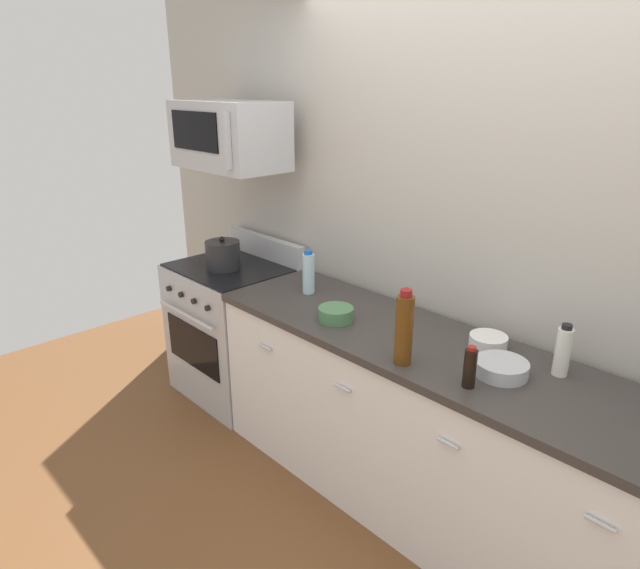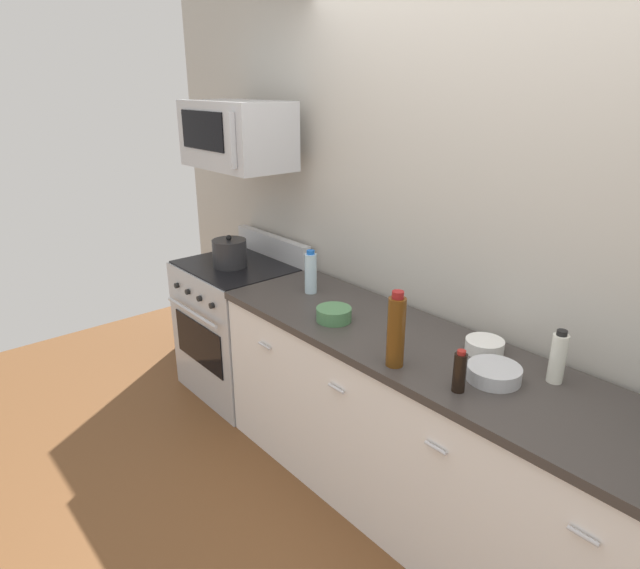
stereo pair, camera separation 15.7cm
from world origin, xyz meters
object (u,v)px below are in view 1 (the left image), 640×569
object	(u,v)px
bottle_vinegar_white	(563,351)
bowl_green_glaze	(336,313)
bowl_white_ceramic	(488,341)
bowl_steel_prep	(501,367)
bottle_soy_sauce_dark	(470,368)
microwave	(229,135)
bottle_wine_amber	(404,329)
bottle_water_clear	(309,273)
stockpot	(223,255)
range_oven	(234,329)

from	to	relation	value
bottle_vinegar_white	bowl_green_glaze	size ratio (longest dim) A/B	1.26
bowl_white_ceramic	bowl_steel_prep	bearing A→B (deg)	-47.80
bottle_soy_sauce_dark	bowl_steel_prep	distance (m)	0.19
bottle_soy_sauce_dark	bowl_white_ceramic	bearing A→B (deg)	108.73
microwave	bottle_soy_sauce_dark	xyz separation A→B (m)	(1.90, -0.24, -0.75)
bottle_wine_amber	bottle_water_clear	xyz separation A→B (m)	(-0.89, 0.28, -0.04)
bottle_vinegar_white	bowl_steel_prep	xyz separation A→B (m)	(-0.17, -0.18, -0.07)
microwave	bottle_water_clear	distance (m)	1.00
bowl_white_ceramic	bowl_green_glaze	bearing A→B (deg)	-157.97
bottle_vinegar_white	bottle_water_clear	distance (m)	1.41
bottle_wine_amber	stockpot	size ratio (longest dim) A/B	1.52
bowl_green_glaze	bottle_soy_sauce_dark	bearing A→B (deg)	-5.58
bottle_vinegar_white	bottle_wine_amber	distance (m)	0.64
stockpot	bottle_vinegar_white	bearing A→B (deg)	5.77
bottle_water_clear	bowl_white_ceramic	xyz separation A→B (m)	(1.07, 0.12, -0.09)
microwave	bottle_wine_amber	xyz separation A→B (m)	(1.59, -0.27, -0.67)
microwave	bottle_soy_sauce_dark	distance (m)	2.05
bowl_green_glaze	stockpot	bearing A→B (deg)	176.71
bowl_steel_prep	stockpot	bearing A→B (deg)	-178.93
range_oven	bowl_white_ceramic	world-z (taller)	range_oven
bottle_water_clear	bowl_steel_prep	world-z (taller)	bottle_water_clear
bottle_water_clear	bowl_white_ceramic	bearing A→B (deg)	6.29
bottle_vinegar_white	bottle_soy_sauce_dark	xyz separation A→B (m)	(-0.21, -0.35, -0.02)
bowl_steel_prep	bowl_white_ceramic	world-z (taller)	bowl_steel_prep
bottle_soy_sauce_dark	bottle_water_clear	distance (m)	1.22
bowl_white_ceramic	bottle_water_clear	bearing A→B (deg)	-173.71
range_oven	bowl_white_ceramic	size ratio (longest dim) A/B	6.28
bottle_vinegar_white	bowl_green_glaze	world-z (taller)	bottle_vinegar_white
bowl_green_glaze	bowl_white_ceramic	world-z (taller)	bowl_green_glaze
bottle_wine_amber	bowl_steel_prep	world-z (taller)	bottle_wine_amber
microwave	bottle_soy_sauce_dark	size ratio (longest dim) A/B	4.25
bottle_wine_amber	bowl_steel_prep	xyz separation A→B (m)	(0.35, 0.21, -0.13)
bowl_steel_prep	bowl_white_ceramic	size ratio (longest dim) A/B	1.28
bowl_steel_prep	stockpot	distance (m)	1.94
bottle_water_clear	bowl_white_ceramic	size ratio (longest dim) A/B	1.48
bottle_water_clear	microwave	bearing A→B (deg)	-179.83
bottle_soy_sauce_dark	range_oven	bearing A→B (deg)	174.13
bottle_wine_amber	stockpot	xyz separation A→B (m)	(-1.59, 0.17, -0.07)
bowl_steel_prep	bottle_wine_amber	bearing A→B (deg)	-148.57
bottle_soy_sauce_dark	bowl_white_ceramic	size ratio (longest dim) A/B	1.03
bottle_wine_amber	bowl_green_glaze	size ratio (longest dim) A/B	1.88
range_oven	bowl_steel_prep	bearing A→B (deg)	-0.50
microwave	bottle_water_clear	xyz separation A→B (m)	(0.70, 0.00, -0.71)
bottle_wine_amber	bowl_green_glaze	distance (m)	0.54
bottle_vinegar_white	bottle_wine_amber	size ratio (longest dim) A/B	0.67
microwave	bowl_steel_prep	bearing A→B (deg)	-1.82
range_oven	bottle_vinegar_white	xyz separation A→B (m)	(2.11, 0.16, 0.56)
bottle_vinegar_white	bowl_steel_prep	distance (m)	0.25
range_oven	bowl_steel_prep	distance (m)	2.00
bottle_soy_sauce_dark	bottle_water_clear	xyz separation A→B (m)	(-1.19, 0.24, 0.04)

